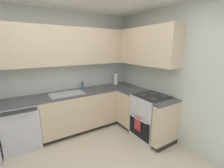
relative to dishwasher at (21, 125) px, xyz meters
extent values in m
cube|color=silver|center=(0.72, 0.33, 0.85)|extent=(3.75, 0.05, 2.56)
cube|color=silver|center=(2.57, -1.46, 0.85)|extent=(0.05, 3.62, 2.56)
cube|color=silver|center=(0.00, 0.00, 0.00)|extent=(0.60, 0.60, 0.85)
cube|color=#333333|center=(0.00, -0.30, 0.37)|extent=(0.55, 0.01, 0.07)
cube|color=silver|center=(0.00, -0.32, 0.30)|extent=(0.36, 0.02, 0.02)
cube|color=beige|center=(1.12, 0.00, 0.04)|extent=(1.64, 0.60, 0.76)
cube|color=black|center=(1.12, 0.03, -0.38)|extent=(1.64, 0.54, 0.09)
sphere|color=tan|center=(0.76, -0.31, 0.19)|extent=(0.02, 0.02, 0.02)
sphere|color=tan|center=(1.49, -0.31, 0.19)|extent=(0.02, 0.02, 0.02)
cube|color=#4C4C51|center=(1.12, 0.00, 0.44)|extent=(2.84, 0.60, 0.03)
cube|color=beige|center=(2.24, -0.52, 0.04)|extent=(0.60, 0.45, 0.76)
cube|color=black|center=(2.27, -0.52, -0.38)|extent=(0.54, 0.45, 0.09)
cube|color=beige|center=(2.24, -1.44, 0.04)|extent=(0.60, 0.15, 0.76)
cube|color=black|center=(2.27, -1.44, -0.38)|extent=(0.54, 0.15, 0.09)
sphere|color=tan|center=(1.93, -1.44, 0.19)|extent=(0.02, 0.02, 0.02)
cube|color=#4C4C51|center=(2.24, -0.52, 0.44)|extent=(0.60, 0.45, 0.03)
cube|color=#4C4C51|center=(2.24, -1.44, 0.44)|extent=(0.60, 0.15, 0.03)
cube|color=silver|center=(2.26, -1.07, 0.02)|extent=(0.64, 0.62, 0.88)
cube|color=black|center=(1.94, -1.07, -0.14)|extent=(0.02, 0.55, 0.37)
cube|color=silver|center=(1.92, -1.07, 0.06)|extent=(0.02, 0.43, 0.02)
cube|color=black|center=(2.26, -1.07, 0.46)|extent=(0.59, 0.60, 0.01)
cube|color=silver|center=(2.57, -1.07, 0.53)|extent=(0.03, 0.60, 0.15)
cylinder|color=#4C4C4C|center=(2.12, -1.21, 0.47)|extent=(0.11, 0.11, 0.01)
cylinder|color=#4C4C4C|center=(2.12, -0.93, 0.47)|extent=(0.11, 0.11, 0.01)
cylinder|color=#4C4C4C|center=(2.41, -1.21, 0.47)|extent=(0.11, 0.11, 0.01)
cylinder|color=#4C4C4C|center=(2.41, -0.93, 0.47)|extent=(0.11, 0.11, 0.01)
cube|color=#B23333|center=(1.91, -1.05, -0.05)|extent=(0.02, 0.17, 0.26)
cube|color=beige|center=(0.96, 0.14, 1.41)|extent=(2.52, 0.32, 0.76)
sphere|color=tan|center=(0.41, -0.03, 1.17)|extent=(0.02, 0.02, 0.02)
sphere|color=tan|center=(1.52, -0.03, 1.17)|extent=(0.02, 0.02, 0.02)
cube|color=beige|center=(2.38, -0.57, 1.41)|extent=(0.32, 1.75, 0.76)
cube|color=#B7B7BC|center=(0.88, -0.03, 0.46)|extent=(0.68, 0.40, 0.01)
cube|color=gray|center=(0.88, -0.03, 0.41)|extent=(0.63, 0.36, 0.09)
cube|color=#99999E|center=(0.88, -0.03, 0.43)|extent=(0.02, 0.35, 0.06)
cylinder|color=silver|center=(0.88, 0.20, 0.58)|extent=(0.02, 0.02, 0.23)
cylinder|color=silver|center=(0.88, 0.13, 0.68)|extent=(0.02, 0.15, 0.02)
cylinder|color=silver|center=(0.93, 0.20, 0.49)|extent=(0.02, 0.02, 0.06)
cylinder|color=#3F72BF|center=(1.30, 0.18, 0.53)|extent=(0.05, 0.05, 0.14)
cylinder|color=#262626|center=(1.30, 0.18, 0.62)|extent=(0.02, 0.02, 0.03)
cylinder|color=white|center=(2.20, 0.16, 0.60)|extent=(0.11, 0.11, 0.28)
cylinder|color=#3F3F3F|center=(2.20, 0.16, 0.62)|extent=(0.02, 0.02, 0.34)
camera|label=1|loc=(0.07, -3.07, 1.39)|focal=24.49mm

